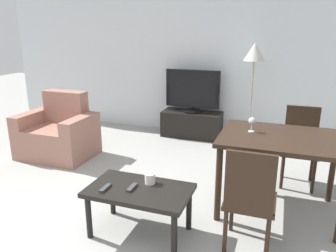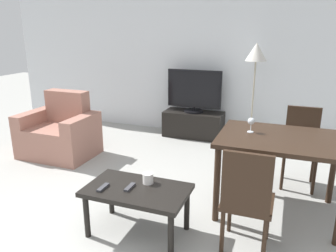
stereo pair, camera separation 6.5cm
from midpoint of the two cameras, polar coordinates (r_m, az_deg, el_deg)
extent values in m
cube|color=silver|center=(5.54, 5.53, 12.44)|extent=(7.41, 0.06, 2.70)
cube|color=#9E6B5B|center=(4.89, -19.05, -2.58)|extent=(0.64, 0.72, 0.43)
cube|color=#9E6B5B|center=(4.97, -17.69, 3.21)|extent=(0.64, 0.20, 0.46)
cube|color=#9E6B5B|center=(5.12, -22.72, -1.06)|extent=(0.18, 0.72, 0.61)
cube|color=#9E6B5B|center=(4.63, -15.19, -2.15)|extent=(0.18, 0.72, 0.61)
cube|color=black|center=(5.49, 3.82, 0.34)|extent=(0.98, 0.42, 0.42)
cylinder|color=black|center=(5.43, 3.87, 2.63)|extent=(0.31, 0.31, 0.03)
cylinder|color=black|center=(5.42, 3.88, 3.04)|extent=(0.04, 0.04, 0.05)
cube|color=black|center=(5.35, 3.95, 6.49)|extent=(0.90, 0.04, 0.61)
cube|color=black|center=(5.33, 3.88, 6.45)|extent=(0.86, 0.01, 0.58)
cube|color=black|center=(2.87, -5.68, -11.11)|extent=(0.88, 0.52, 0.04)
cylinder|color=black|center=(3.00, -14.25, -15.10)|extent=(0.05, 0.05, 0.40)
cylinder|color=black|center=(2.70, 0.36, -18.53)|extent=(0.05, 0.05, 0.40)
cylinder|color=black|center=(3.30, -10.23, -11.72)|extent=(0.05, 0.05, 0.40)
cylinder|color=black|center=(3.02, 3.04, -14.26)|extent=(0.05, 0.05, 0.40)
cube|color=black|center=(3.25, 18.79, -2.06)|extent=(1.15, 0.86, 0.04)
cylinder|color=black|center=(3.10, 8.17, -10.03)|extent=(0.06, 0.06, 0.74)
cylinder|color=black|center=(3.77, 10.53, -5.15)|extent=(0.06, 0.06, 0.74)
cylinder|color=black|center=(3.77, 26.31, -6.69)|extent=(0.06, 0.06, 0.74)
cube|color=black|center=(2.79, 13.45, -12.60)|extent=(0.40, 0.40, 0.04)
cylinder|color=black|center=(3.05, 10.43, -14.32)|extent=(0.04, 0.04, 0.39)
cylinder|color=black|center=(3.03, 16.69, -15.04)|extent=(0.04, 0.04, 0.39)
cylinder|color=black|center=(2.78, 9.24, -17.63)|extent=(0.04, 0.04, 0.39)
cylinder|color=black|center=(2.75, 16.23, -18.48)|extent=(0.04, 0.04, 0.39)
cube|color=black|center=(2.51, 13.34, -9.52)|extent=(0.37, 0.04, 0.47)
cube|color=black|center=(4.00, 21.51, -4.15)|extent=(0.40, 0.40, 0.04)
cylinder|color=black|center=(3.92, 18.83, -7.67)|extent=(0.04, 0.04, 0.39)
cylinder|color=black|center=(3.94, 23.58, -8.10)|extent=(0.04, 0.04, 0.39)
cylinder|color=black|center=(4.22, 18.96, -5.92)|extent=(0.04, 0.04, 0.39)
cylinder|color=black|center=(4.23, 23.36, -6.33)|extent=(0.04, 0.04, 0.39)
cube|color=black|center=(4.09, 21.84, 0.03)|extent=(0.37, 0.04, 0.47)
cylinder|color=gray|center=(5.27, 13.38, -3.10)|extent=(0.24, 0.24, 0.02)
cylinder|color=gray|center=(5.09, 13.87, 3.80)|extent=(0.02, 0.02, 1.27)
cone|color=beige|center=(4.98, 14.49, 12.42)|extent=(0.31, 0.31, 0.26)
cube|color=#38383D|center=(2.86, -6.93, -10.58)|extent=(0.04, 0.15, 0.02)
cube|color=#38383D|center=(2.89, -11.52, -10.54)|extent=(0.04, 0.15, 0.02)
cylinder|color=white|center=(2.92, -3.79, -9.11)|extent=(0.09, 0.09, 0.09)
cylinder|color=silver|center=(3.30, 13.74, -0.93)|extent=(0.06, 0.06, 0.01)
cylinder|color=silver|center=(3.29, 13.79, -0.28)|extent=(0.01, 0.01, 0.07)
sphere|color=silver|center=(3.27, 13.87, 0.87)|extent=(0.07, 0.07, 0.07)
camera|label=1|loc=(0.03, -90.48, -0.14)|focal=35.00mm
camera|label=2|loc=(0.03, 89.52, 0.14)|focal=35.00mm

